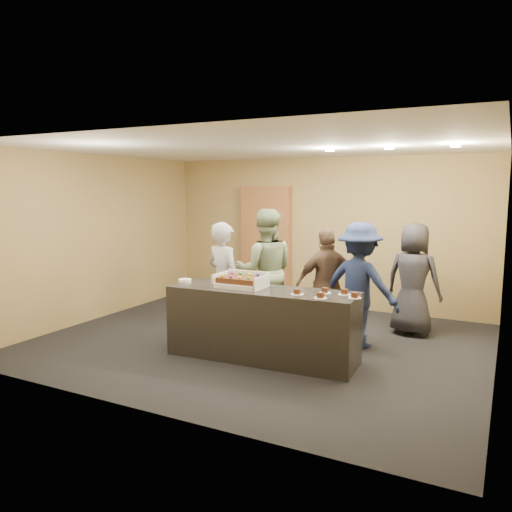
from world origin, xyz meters
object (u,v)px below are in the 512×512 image
Objects in this scene: person_navy_man at (359,285)px; plate_stack at (185,281)px; cake_box at (242,283)px; sheet_cake at (241,280)px; storage_cabinet at (266,244)px; person_dark_suit at (413,279)px; person_sage_man at (265,271)px; person_brown_extra at (327,285)px; person_server_grey at (224,282)px; serving_counter at (262,324)px.

plate_stack is at bearing 37.15° from person_navy_man.
sheet_cake is (-0.00, -0.02, 0.05)m from cake_box.
storage_cabinet is 3.10m from person_navy_man.
person_dark_suit reaches higher than plate_stack.
person_brown_extra is at bearing 156.63° from person_sage_man.
person_server_grey is (0.60, -2.57, -0.25)m from storage_cabinet.
storage_cabinet is at bearing -84.13° from person_brown_extra.
sheet_cake is (1.13, -3.03, -0.10)m from storage_cabinet.
serving_counter is 1.30m from person_sage_man.
plate_stack is at bearing -84.44° from storage_cabinet.
storage_cabinet reaches higher than person_navy_man.
person_sage_man reaches higher than person_dark_suit.
person_sage_man reaches higher than person_navy_man.
person_navy_man reaches higher than sheet_cake.
person_navy_man is (2.08, 1.11, -0.07)m from plate_stack.
person_brown_extra is (-0.49, 0.10, -0.05)m from person_navy_man.
person_server_grey reaches higher than serving_counter.
person_brown_extra reaches higher than sheet_cake.
person_server_grey is (-0.83, 0.46, 0.39)m from serving_counter.
cake_box is 0.70m from person_server_grey.
serving_counter is at bearing 29.11° from person_brown_extra.
person_sage_man is at bearing 99.86° from sheet_cake.
sheet_cake is 2.69m from person_dark_suit.
person_sage_man reaches higher than plate_stack.
sheet_cake reaches higher than serving_counter.
plate_stack is (0.30, -3.09, -0.17)m from storage_cabinet.
cake_box is 0.37× the size of person_server_grey.
person_sage_man is (0.34, 0.64, 0.08)m from person_server_grey.
person_brown_extra is at bearing 65.41° from serving_counter.
person_brown_extra is 1.33m from person_dark_suit.
serving_counter is at bearing 63.01° from person_dark_suit.
plate_stack is 1.32m from person_sage_man.
storage_cabinet is 1.18× the size of person_sage_man.
plate_stack is 2.00m from person_brown_extra.
person_dark_suit is (2.63, 2.04, -0.09)m from plate_stack.
person_navy_man is at bearing 151.51° from person_sage_man.
plate_stack is 0.60m from person_server_grey.
storage_cabinet is at bearing 110.42° from sheet_cake.
person_brown_extra reaches higher than cake_box.
storage_cabinet is 3.10m from plate_stack.
sheet_cake is at bearing 159.43° from person_server_grey.
plate_stack is at bearing -176.17° from sheet_cake.
sheet_cake is 3.06× the size of plate_stack.
person_brown_extra reaches higher than serving_counter.
storage_cabinet is 1.37× the size of person_brown_extra.
person_navy_man is at bearing -140.87° from person_server_grey.
cake_box is at bearing 5.40° from plate_stack.
storage_cabinet reaches higher than person_server_grey.
person_server_grey is (-0.53, 0.44, -0.10)m from cake_box.
person_brown_extra is (1.89, -1.87, -0.30)m from storage_cabinet.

